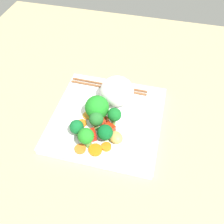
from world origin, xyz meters
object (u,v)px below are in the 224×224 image
(carrot_slice_2, at_px, (80,149))
(chopstick_pair, at_px, (109,86))
(broccoli_floret_5, at_px, (77,127))
(rice_mound, at_px, (117,91))
(square_plate, at_px, (107,119))

(carrot_slice_2, xyz_separation_m, chopstick_pair, (0.22, -0.01, 0.00))
(broccoli_floret_5, distance_m, chopstick_pair, 0.18)
(carrot_slice_2, bearing_deg, rice_mound, -14.98)
(carrot_slice_2, bearing_deg, square_plate, -17.47)
(broccoli_floret_5, height_order, chopstick_pair, broccoli_floret_5)
(carrot_slice_2, bearing_deg, chopstick_pair, -3.25)
(broccoli_floret_5, bearing_deg, rice_mound, -26.59)
(chopstick_pair, bearing_deg, square_plate, 102.68)
(square_plate, xyz_separation_m, chopstick_pair, (0.11, 0.02, 0.01))
(rice_mound, height_order, chopstick_pair, rice_mound)
(rice_mound, relative_size, chopstick_pair, 0.40)
(rice_mound, height_order, carrot_slice_2, rice_mound)
(rice_mound, height_order, broccoli_floret_5, rice_mound)
(square_plate, relative_size, broccoli_floret_5, 5.86)
(square_plate, relative_size, carrot_slice_2, 10.51)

